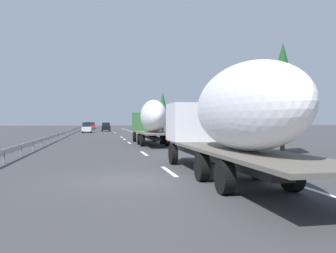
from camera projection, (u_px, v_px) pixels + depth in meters
ground_plane at (108, 136)px, 52.56m from camera, size 260.00×260.00×0.00m
lane_stripe_0 at (169, 171)px, 15.59m from camera, size 3.20×0.20×0.01m
lane_stripe_1 at (144, 153)px, 24.21m from camera, size 3.20×0.20×0.01m
lane_stripe_2 at (129, 143)px, 36.20m from camera, size 3.20×0.20×0.01m
lane_stripe_3 at (124, 139)px, 43.29m from camera, size 3.20×0.20×0.01m
lane_stripe_4 at (121, 137)px, 49.14m from camera, size 3.20×0.20×0.01m
lane_stripe_5 at (115, 133)px, 68.51m from camera, size 3.20×0.20×0.01m
lane_stripe_6 at (113, 131)px, 79.63m from camera, size 3.20×0.20×0.01m
lane_stripe_7 at (113, 131)px, 76.77m from camera, size 3.20×0.20×0.01m
lane_stripe_8 at (112, 130)px, 84.93m from camera, size 3.20×0.20×0.01m
edge_line_right at (141, 135)px, 58.51m from camera, size 110.00×0.20×0.01m
truck_lead at (151, 120)px, 33.56m from camera, size 13.27×2.55×4.11m
truck_trailing at (230, 116)px, 13.29m from camera, size 14.28×2.55×4.16m
car_blue_sedan at (89, 126)px, 91.89m from camera, size 4.12×1.80×1.97m
car_black_suv at (106, 127)px, 78.05m from camera, size 4.62×1.86×1.90m
car_white_van at (87, 128)px, 67.71m from camera, size 4.44×1.74×1.96m
car_red_compact at (92, 125)px, 105.69m from camera, size 4.67×1.89×1.84m
road_sign at (148, 121)px, 58.60m from camera, size 0.10×0.90×3.11m
tree_0 at (153, 115)px, 91.62m from camera, size 3.23×3.23×5.62m
tree_1 at (163, 108)px, 61.75m from camera, size 2.59×2.59×7.36m
tree_2 at (230, 112)px, 35.88m from camera, size 3.63×3.63×4.93m
tree_3 at (283, 86)px, 24.59m from camera, size 3.04×3.04×7.61m
tree_4 at (153, 115)px, 86.22m from camera, size 3.11×3.11×5.94m
guardrail_median at (67, 132)px, 54.36m from camera, size 94.00×0.10×0.76m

